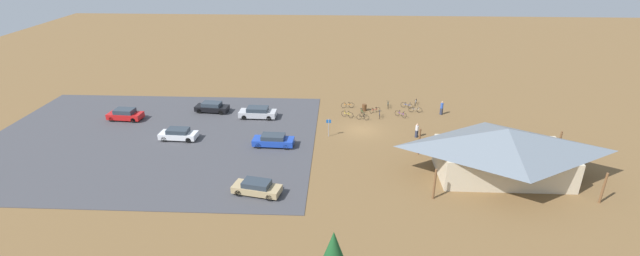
{
  "coord_description": "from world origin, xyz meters",
  "views": [
    {
      "loc": [
        2.73,
        49.09,
        21.88
      ],
      "look_at": [
        4.91,
        2.28,
        1.2
      ],
      "focal_mm": 25.08,
      "sensor_mm": 36.0,
      "label": 1
    }
  ],
  "objects_px": {
    "visitor_crossing_yard": "(442,108)",
    "car_white_front_row": "(178,134)",
    "bicycle_yellow_near_sign": "(347,114)",
    "car_silver_inner_stall": "(258,112)",
    "bicycle_orange_lone_east": "(348,105)",
    "car_tan_mid_lot": "(257,188)",
    "car_black_by_curb": "(212,107)",
    "bicycle_blue_yard_left": "(380,115)",
    "bicycle_white_yard_right": "(416,102)",
    "bicycle_silver_yard_front": "(415,110)",
    "bicycle_blue_trailside": "(407,105)",
    "bicycle_teal_near_porch": "(388,105)",
    "bicycle_red_edge_south": "(375,110)",
    "bicycle_purple_lone_west": "(401,114)",
    "visitor_near_lot": "(417,130)",
    "bicycle_green_yard_center": "(362,112)",
    "trash_bin": "(364,107)",
    "car_blue_near_entry": "(273,140)",
    "car_red_end_stall": "(125,114)",
    "lot_sign": "(329,125)",
    "bike_pavilion": "(505,149)",
    "bicycle_black_back_row": "(363,117)"
  },
  "relations": [
    {
      "from": "bicycle_blue_trailside",
      "to": "car_tan_mid_lot",
      "type": "height_order",
      "value": "car_tan_mid_lot"
    },
    {
      "from": "bicycle_black_back_row",
      "to": "bike_pavilion",
      "type": "bearing_deg",
      "value": 133.31
    },
    {
      "from": "visitor_crossing_yard",
      "to": "car_white_front_row",
      "type": "bearing_deg",
      "value": 16.26
    },
    {
      "from": "bike_pavilion",
      "to": "lot_sign",
      "type": "relative_size",
      "value": 6.79
    },
    {
      "from": "bicycle_teal_near_porch",
      "to": "bicycle_blue_yard_left",
      "type": "distance_m",
      "value": 3.85
    },
    {
      "from": "bike_pavilion",
      "to": "bicycle_white_yard_right",
      "type": "xyz_separation_m",
      "value": [
        5.3,
        -19.35,
        -2.54
      ]
    },
    {
      "from": "bicycle_blue_trailside",
      "to": "bicycle_yellow_near_sign",
      "type": "xyz_separation_m",
      "value": [
        8.06,
        3.61,
        0.02
      ]
    },
    {
      "from": "car_black_by_curb",
      "to": "bicycle_teal_near_porch",
      "type": "bearing_deg",
      "value": -173.02
    },
    {
      "from": "bike_pavilion",
      "to": "lot_sign",
      "type": "xyz_separation_m",
      "value": [
        16.97,
        -8.4,
        -1.48
      ]
    },
    {
      "from": "bicycle_purple_lone_west",
      "to": "bicycle_teal_near_porch",
      "type": "distance_m",
      "value": 3.58
    },
    {
      "from": "bicycle_orange_lone_east",
      "to": "car_tan_mid_lot",
      "type": "xyz_separation_m",
      "value": [
        8.41,
        22.08,
        0.33
      ]
    },
    {
      "from": "bicycle_purple_lone_west",
      "to": "car_silver_inner_stall",
      "type": "bearing_deg",
      "value": 3.8
    },
    {
      "from": "trash_bin",
      "to": "visitor_crossing_yard",
      "type": "xyz_separation_m",
      "value": [
        -9.94,
        0.9,
        0.5
      ]
    },
    {
      "from": "bicycle_silver_yard_front",
      "to": "car_blue_near_entry",
      "type": "height_order",
      "value": "car_blue_near_entry"
    },
    {
      "from": "bicycle_blue_trailside",
      "to": "car_white_front_row",
      "type": "distance_m",
      "value": 29.61
    },
    {
      "from": "car_white_front_row",
      "to": "bicycle_yellow_near_sign",
      "type": "bearing_deg",
      "value": -158.27
    },
    {
      "from": "lot_sign",
      "to": "car_blue_near_entry",
      "type": "xyz_separation_m",
      "value": [
        6.03,
        2.9,
        -0.68
      ]
    },
    {
      "from": "bike_pavilion",
      "to": "bicycle_blue_trailside",
      "type": "distance_m",
      "value": 19.33
    },
    {
      "from": "visitor_near_lot",
      "to": "bicycle_blue_trailside",
      "type": "bearing_deg",
      "value": -90.71
    },
    {
      "from": "bicycle_red_edge_south",
      "to": "car_blue_near_entry",
      "type": "relative_size",
      "value": 0.31
    },
    {
      "from": "trash_bin",
      "to": "bicycle_red_edge_south",
      "type": "bearing_deg",
      "value": 154.27
    },
    {
      "from": "bicycle_red_edge_south",
      "to": "bicycle_white_yard_right",
      "type": "relative_size",
      "value": 0.84
    },
    {
      "from": "lot_sign",
      "to": "car_tan_mid_lot",
      "type": "bearing_deg",
      "value": 64.54
    },
    {
      "from": "visitor_near_lot",
      "to": "lot_sign",
      "type": "bearing_deg",
      "value": 1.37
    },
    {
      "from": "car_red_end_stall",
      "to": "trash_bin",
      "type": "bearing_deg",
      "value": -171.23
    },
    {
      "from": "bicycle_silver_yard_front",
      "to": "bicycle_blue_yard_left",
      "type": "xyz_separation_m",
      "value": [
        4.85,
        1.95,
        0.01
      ]
    },
    {
      "from": "bicycle_white_yard_right",
      "to": "visitor_crossing_yard",
      "type": "bearing_deg",
      "value": 128.43
    },
    {
      "from": "bicycle_blue_yard_left",
      "to": "car_tan_mid_lot",
      "type": "height_order",
      "value": "car_tan_mid_lot"
    },
    {
      "from": "lot_sign",
      "to": "bicycle_blue_trailside",
      "type": "height_order",
      "value": "lot_sign"
    },
    {
      "from": "bicycle_green_yard_center",
      "to": "bicycle_silver_yard_front",
      "type": "bearing_deg",
      "value": -169.94
    },
    {
      "from": "trash_bin",
      "to": "bicycle_green_yard_center",
      "type": "relative_size",
      "value": 0.51
    },
    {
      "from": "bicycle_yellow_near_sign",
      "to": "car_silver_inner_stall",
      "type": "bearing_deg",
      "value": 4.02
    },
    {
      "from": "bicycle_yellow_near_sign",
      "to": "visitor_near_lot",
      "type": "distance_m",
      "value": 9.8
    },
    {
      "from": "lot_sign",
      "to": "car_tan_mid_lot",
      "type": "distance_m",
      "value": 14.23
    },
    {
      "from": "bicycle_black_back_row",
      "to": "bicycle_teal_near_porch",
      "type": "distance_m",
      "value": 5.78
    },
    {
      "from": "bicycle_blue_trailside",
      "to": "bicycle_blue_yard_left",
      "type": "distance_m",
      "value": 5.23
    },
    {
      "from": "bicycle_blue_trailside",
      "to": "visitor_crossing_yard",
      "type": "xyz_separation_m",
      "value": [
        -4.16,
        2.11,
        0.57
      ]
    },
    {
      "from": "lot_sign",
      "to": "bicycle_black_back_row",
      "type": "xyz_separation_m",
      "value": [
        -4.19,
        -5.17,
        -1.07
      ]
    },
    {
      "from": "car_red_end_stall",
      "to": "bicycle_blue_trailside",
      "type": "bearing_deg",
      "value": -170.73
    },
    {
      "from": "bicycle_teal_near_porch",
      "to": "car_silver_inner_stall",
      "type": "relative_size",
      "value": 0.37
    },
    {
      "from": "bicycle_yellow_near_sign",
      "to": "visitor_crossing_yard",
      "type": "height_order",
      "value": "visitor_crossing_yard"
    },
    {
      "from": "car_black_by_curb",
      "to": "bicycle_blue_yard_left",
      "type": "bearing_deg",
      "value": 178.08
    },
    {
      "from": "bicycle_silver_yard_front",
      "to": "bicycle_white_yard_right",
      "type": "bearing_deg",
      "value": -99.18
    },
    {
      "from": "bicycle_yellow_near_sign",
      "to": "car_white_front_row",
      "type": "bearing_deg",
      "value": 21.73
    },
    {
      "from": "bicycle_purple_lone_west",
      "to": "car_white_front_row",
      "type": "distance_m",
      "value": 27.38
    },
    {
      "from": "bicycle_yellow_near_sign",
      "to": "car_silver_inner_stall",
      "type": "distance_m",
      "value": 11.44
    },
    {
      "from": "bicycle_red_edge_south",
      "to": "car_black_by_curb",
      "type": "xyz_separation_m",
      "value": [
        21.4,
        0.84,
        0.37
      ]
    },
    {
      "from": "bicycle_red_edge_south",
      "to": "car_black_by_curb",
      "type": "relative_size",
      "value": 0.32
    },
    {
      "from": "bicycle_green_yard_center",
      "to": "car_blue_near_entry",
      "type": "height_order",
      "value": "car_blue_near_entry"
    },
    {
      "from": "bicycle_orange_lone_east",
      "to": "bicycle_teal_near_porch",
      "type": "height_order",
      "value": "bicycle_orange_lone_east"
    }
  ]
}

